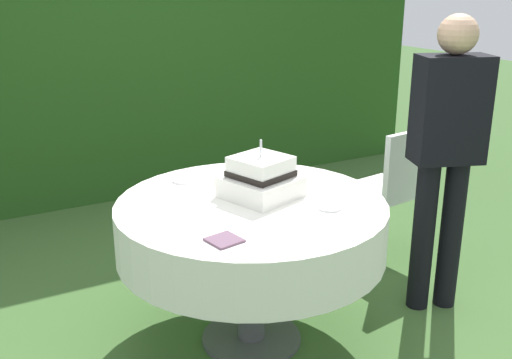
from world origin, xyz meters
The scene contains 9 objects.
ground_plane centered at (0.00, 0.00, 0.00)m, with size 20.00×20.00×0.00m, color #3D602D.
foliage_hedge centered at (0.00, 2.62, 1.30)m, with size 5.93×0.60×2.60m, color #234C19.
cake_table centered at (0.00, 0.00, 0.62)m, with size 1.29×1.29×0.75m.
wedding_cake centered at (0.08, 0.05, 0.85)m, with size 0.40×0.40×0.29m.
serving_plate_near centered at (0.28, -0.25, 0.76)m, with size 0.11×0.11×0.01m, color white.
serving_plate_far centered at (-0.16, 0.44, 0.76)m, with size 0.12×0.12×0.01m, color white.
napkin_stack centered at (-0.31, -0.34, 0.76)m, with size 0.13×0.13×0.01m, color #6B4C60.
garden_chair centered at (1.22, 0.36, 0.54)m, with size 0.45×0.45×0.89m.
standing_person centered at (1.06, -0.18, 0.93)m, with size 0.41×0.32×1.60m.
Camera 1 is at (-1.28, -2.36, 1.78)m, focal length 42.51 mm.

